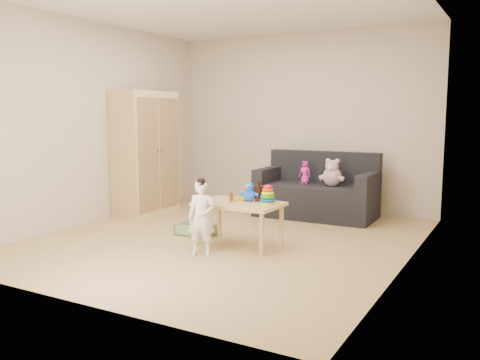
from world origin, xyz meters
The scene contains 13 objects.
room centered at (0.00, 0.00, 1.30)m, with size 4.50×4.50×4.50m.
wardrobe centered at (-1.75, 0.74, 0.86)m, with size 0.48×0.96×1.72m, color #E0C37B.
sofa centered at (0.46, 1.65, 0.22)m, with size 1.59×0.80×0.45m, color black.
play_table centered at (0.28, -0.19, 0.24)m, with size 0.90×0.57×0.48m, color #D5BE75.
storage_bin centered at (-0.40, 0.01, 0.07)m, with size 0.44×0.33×0.13m, color #80A376, non-canonical shape.
toddler centered at (0.13, -0.69, 0.37)m, with size 0.27×0.18×0.74m, color white.
pink_bear centered at (0.69, 1.64, 0.61)m, with size 0.27×0.24×0.31m, color #D39CAF, non-canonical shape.
doll centered at (0.30, 1.64, 0.61)m, with size 0.16×0.11×0.32m, color #EB2CB2.
ring_stacker centered at (0.59, -0.11, 0.55)m, with size 0.17×0.17×0.20m.
brown_bottle centered at (0.44, -0.03, 0.57)m, with size 0.08×0.08×0.22m.
blue_plush centered at (0.35, -0.08, 0.58)m, with size 0.17×0.14×0.21m, color #1C69FF, non-canonical shape.
wooden_figure centered at (0.21, -0.22, 0.53)m, with size 0.05×0.04×0.12m, color brown, non-canonical shape.
yellow_book centered at (0.20, -0.04, 0.48)m, with size 0.20×0.20×0.01m, color orange.
Camera 1 is at (2.90, -4.86, 1.42)m, focal length 38.00 mm.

